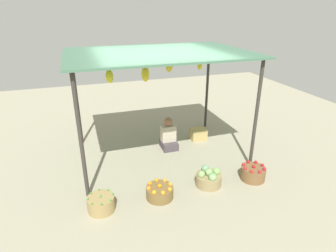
# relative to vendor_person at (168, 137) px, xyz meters

# --- Properties ---
(ground_plane) EXTENTS (14.00, 14.00, 0.00)m
(ground_plane) POSITION_rel_vendor_person_xyz_m (-0.29, -0.20, -0.30)
(ground_plane) COLOR gray
(market_stall_structure) EXTENTS (3.71, 2.58, 2.34)m
(market_stall_structure) POSITION_rel_vendor_person_xyz_m (-0.29, -0.20, 1.88)
(market_stall_structure) COLOR #38332D
(market_stall_structure) RESTS_ON ground
(vendor_person) EXTENTS (0.36, 0.44, 0.78)m
(vendor_person) POSITION_rel_vendor_person_xyz_m (0.00, 0.00, 0.00)
(vendor_person) COLOR #453D43
(vendor_person) RESTS_ON ground
(basket_green_chilies) EXTENTS (0.46, 0.46, 0.29)m
(basket_green_chilies) POSITION_rel_vendor_person_xyz_m (-1.80, -1.82, -0.17)
(basket_green_chilies) COLOR #9B824F
(basket_green_chilies) RESTS_ON ground
(basket_oranges) EXTENTS (0.49, 0.49, 0.29)m
(basket_oranges) POSITION_rel_vendor_person_xyz_m (-0.76, -1.80, -0.18)
(basket_oranges) COLOR brown
(basket_oranges) RESTS_ON ground
(basket_cabbages) EXTENTS (0.50, 0.50, 0.36)m
(basket_cabbages) POSITION_rel_vendor_person_xyz_m (0.24, -1.72, -0.15)
(basket_cabbages) COLOR #917E54
(basket_cabbages) RESTS_ON ground
(basket_red_apples) EXTENTS (0.48, 0.48, 0.32)m
(basket_red_apples) POSITION_rel_vendor_person_xyz_m (1.17, -1.81, -0.16)
(basket_red_apples) COLOR brown
(basket_red_apples) RESTS_ON ground
(wooden_crate_near_vendor) EXTENTS (0.40, 0.29, 0.29)m
(wooden_crate_near_vendor) POSITION_rel_vendor_person_xyz_m (0.88, 0.21, -0.15)
(wooden_crate_near_vendor) COLOR tan
(wooden_crate_near_vendor) RESTS_ON ground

